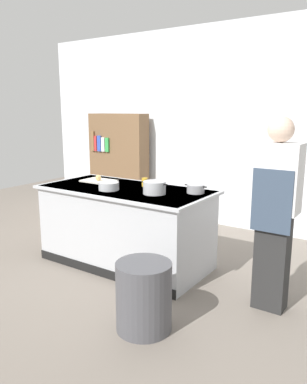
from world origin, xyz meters
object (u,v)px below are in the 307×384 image
Objects in this scene: onion at (98,178)px; sauce_pan at (196,189)px; juice_cup at (145,182)px; mixing_bowl at (109,186)px; person_chef at (275,211)px; trash_bin at (144,296)px; bookshelf at (119,163)px; stock_pot at (154,188)px.

onion is 1.28m from sauce_pan.
juice_cup is (0.62, 0.11, -0.01)m from onion.
person_chef is (1.80, 0.10, -0.03)m from mixing_bowl.
person_chef is (2.21, -0.18, -0.04)m from onion.
sauce_pan reaches higher than trash_bin.
juice_cup is at bearing 9.68° from onion.
onion reaches higher than mixing_bowl.
bookshelf reaches higher than sauce_pan.
bookshelf is (-2.35, 1.58, -0.09)m from sauce_pan.
juice_cup is at bearing 70.89° from person_chef.
stock_pot is at bearing 80.13° from person_chef.
trash_bin is (1.06, -0.83, -0.66)m from mixing_bowl.
mixing_bowl is at bearing 84.31° from person_chef.
sauce_pan is at bearing 63.33° from person_chef.
onion is at bearing 145.38° from mixing_bowl.
bookshelf is (-2.01, 1.86, -0.12)m from stock_pot.
onion reaches higher than trash_bin.
stock_pot is 0.53× the size of trash_bin.
bookshelf is (-1.07, 1.70, -0.10)m from onion.
stock_pot is at bearing -42.80° from bookshelf.
juice_cup is at bearing 139.88° from stock_pot.
person_chef is at bearing -17.78° from sauce_pan.
person_chef reaches higher than juice_cup.
bookshelf is at bearing 51.33° from person_chef.
mixing_bowl is at bearing -118.40° from juice_cup.
mixing_bowl is (-0.52, -0.12, -0.02)m from stock_pot.
mixing_bowl is at bearing 142.10° from trash_bin.
mixing_bowl is at bearing -155.11° from sauce_pan.
onion is at bearing 76.42° from person_chef.
onion is 1.96m from trash_bin.
stock_pot is 1.36× the size of mixing_bowl.
mixing_bowl is 2.48m from bookshelf.
person_chef reaches higher than bookshelf.
stock_pot is at bearing 13.15° from mixing_bowl.
bookshelf is (-3.29, 1.88, -0.06)m from person_chef.
stock_pot reaches higher than juice_cup.
mixing_bowl is 0.13× the size of person_chef.
person_chef is (1.59, -0.29, -0.04)m from juice_cup.
mixing_bowl is at bearing -166.85° from stock_pot.
onion is at bearing -174.66° from sauce_pan.
sauce_pan is (0.34, 0.28, -0.02)m from stock_pot.
sauce_pan is at bearing -33.93° from bookshelf.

